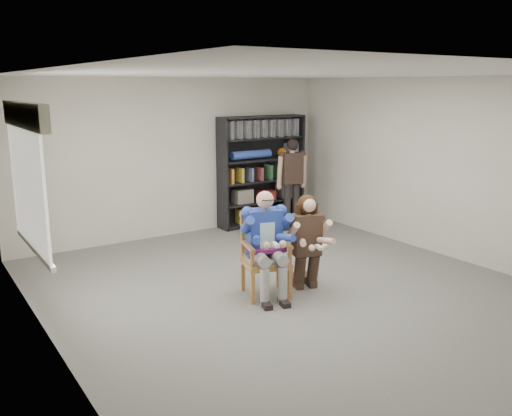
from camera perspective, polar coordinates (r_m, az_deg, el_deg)
room_shell at (r=6.84m, az=4.17°, el=2.14°), size 6.00×7.00×2.80m
floor at (r=7.23m, az=3.99°, el=-8.84°), size 6.00×7.00×0.01m
window_left at (r=6.51m, az=-22.77°, el=2.70°), size 0.16×2.00×1.75m
armchair at (r=6.94m, az=1.06°, el=-5.07°), size 0.76×0.75×1.06m
seated_man at (r=6.89m, az=1.07°, el=-3.81°), size 0.81×0.97×1.38m
kneeling_woman at (r=7.15m, az=5.46°, el=-3.74°), size 0.75×0.97×1.26m
bookshelf at (r=10.50m, az=0.61°, el=3.95°), size 1.80×0.38×2.10m
standing_man at (r=10.08m, az=3.80°, el=2.43°), size 0.59×0.42×1.71m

